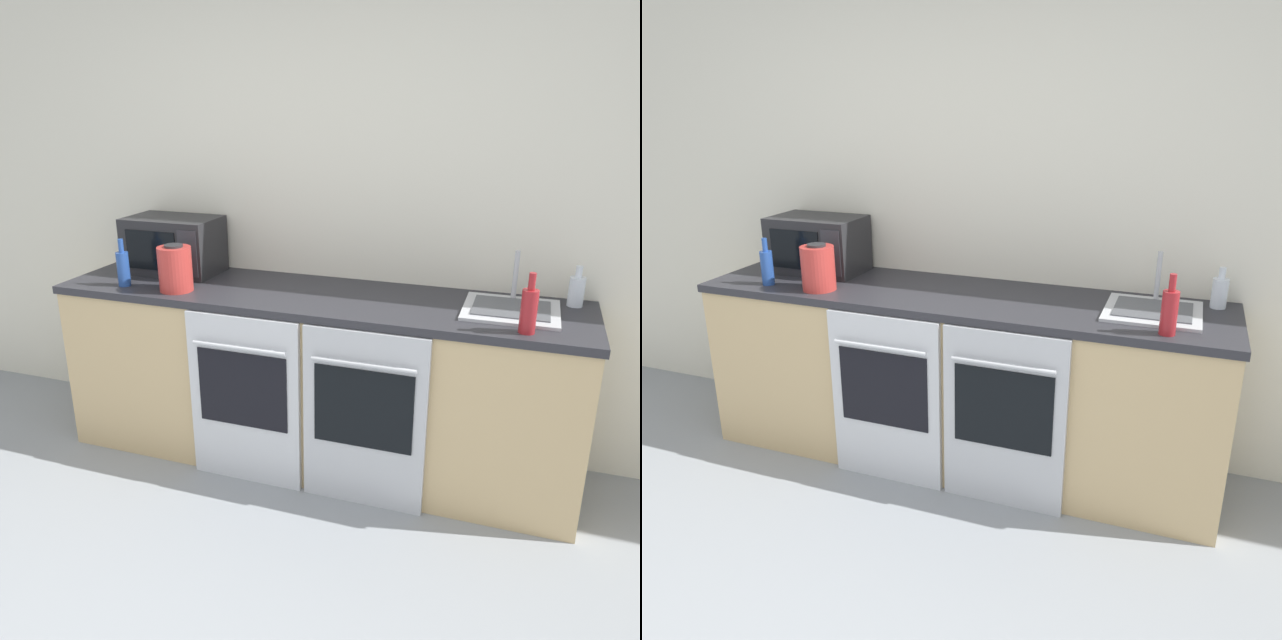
{
  "view_description": "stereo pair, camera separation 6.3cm",
  "coord_description": "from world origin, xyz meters",
  "views": [
    {
      "loc": [
        1.01,
        -1.07,
        1.86
      ],
      "look_at": [
        0.03,
        1.77,
        0.8
      ],
      "focal_mm": 35.0,
      "sensor_mm": 36.0,
      "label": 1
    },
    {
      "loc": [
        1.07,
        -1.05,
        1.86
      ],
      "look_at": [
        0.03,
        1.77,
        0.8
      ],
      "focal_mm": 35.0,
      "sensor_mm": 36.0,
      "label": 2
    }
  ],
  "objects": [
    {
      "name": "wall_back",
      "position": [
        0.0,
        2.12,
        1.3
      ],
      "size": [
        10.0,
        0.06,
        2.6
      ],
      "color": "silver",
      "rests_on": "ground_plane"
    },
    {
      "name": "counter_back",
      "position": [
        0.0,
        1.77,
        0.47
      ],
      "size": [
        2.69,
        0.67,
        0.94
      ],
      "color": "tan",
      "rests_on": "ground_plane"
    },
    {
      "name": "oven_left",
      "position": [
        -0.25,
        1.43,
        0.45
      ],
      "size": [
        0.59,
        0.06,
        0.89
      ],
      "color": "silver",
      "rests_on": "ground_plane"
    },
    {
      "name": "oven_right",
      "position": [
        0.36,
        1.43,
        0.45
      ],
      "size": [
        0.59,
        0.06,
        0.89
      ],
      "color": "#B7BABF",
      "rests_on": "ground_plane"
    },
    {
      "name": "microwave",
      "position": [
        -0.88,
        1.9,
        1.09
      ],
      "size": [
        0.5,
        0.33,
        0.31
      ],
      "color": "#232326",
      "rests_on": "counter_back"
    },
    {
      "name": "bottle_blue",
      "position": [
        -0.99,
        1.57,
        1.03
      ],
      "size": [
        0.06,
        0.06,
        0.25
      ],
      "color": "#234793",
      "rests_on": "counter_back"
    },
    {
      "name": "bottle_clear",
      "position": [
        1.23,
        1.98,
        1.01
      ],
      "size": [
        0.07,
        0.07,
        0.2
      ],
      "color": "silver",
      "rests_on": "counter_back"
    },
    {
      "name": "bottle_red",
      "position": [
        1.03,
        1.53,
        1.04
      ],
      "size": [
        0.07,
        0.07,
        0.26
      ],
      "color": "maroon",
      "rests_on": "counter_back"
    },
    {
      "name": "kettle",
      "position": [
        -0.69,
        1.59,
        1.05
      ],
      "size": [
        0.17,
        0.17,
        0.24
      ],
      "color": "#B2332D",
      "rests_on": "counter_back"
    },
    {
      "name": "sink",
      "position": [
        0.95,
        1.8,
        0.95
      ],
      "size": [
        0.43,
        0.41,
        0.25
      ],
      "color": "#B7BABF",
      "rests_on": "counter_back"
    }
  ]
}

